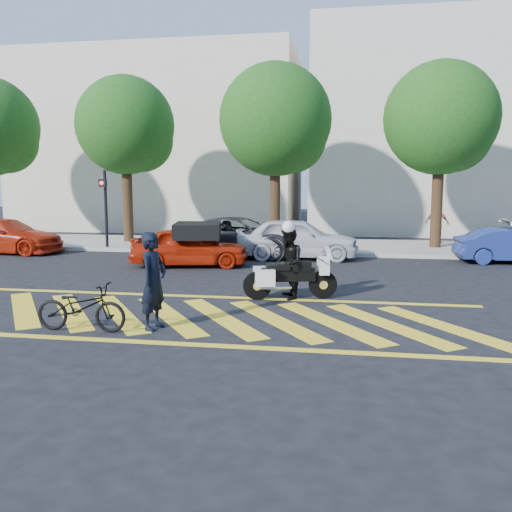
% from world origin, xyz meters
% --- Properties ---
extents(ground, '(90.00, 90.00, 0.00)m').
position_xyz_m(ground, '(0.00, 0.00, 0.00)').
color(ground, black).
rests_on(ground, ground).
extents(sidewalk, '(60.00, 5.00, 0.15)m').
position_xyz_m(sidewalk, '(0.00, 12.00, 0.07)').
color(sidewalk, '#9E998E').
rests_on(sidewalk, ground).
extents(crosswalk, '(12.33, 4.00, 0.01)m').
position_xyz_m(crosswalk, '(-0.04, 0.00, 0.00)').
color(crosswalk, yellow).
rests_on(crosswalk, ground).
extents(building_left, '(16.00, 8.00, 10.00)m').
position_xyz_m(building_left, '(-8.00, 21.00, 5.00)').
color(building_left, beige).
rests_on(building_left, ground).
extents(building_right, '(16.00, 8.00, 11.00)m').
position_xyz_m(building_right, '(9.00, 21.00, 5.50)').
color(building_right, beige).
rests_on(building_right, ground).
extents(tree_left, '(4.20, 4.20, 7.26)m').
position_xyz_m(tree_left, '(-6.37, 12.06, 4.99)').
color(tree_left, black).
rests_on(tree_left, ground).
extents(tree_center, '(4.60, 4.60, 7.56)m').
position_xyz_m(tree_center, '(0.13, 12.06, 5.10)').
color(tree_center, black).
rests_on(tree_center, ground).
extents(tree_right, '(4.40, 4.40, 7.41)m').
position_xyz_m(tree_right, '(6.63, 12.06, 5.05)').
color(tree_right, black).
rests_on(tree_right, ground).
extents(signal_pole, '(0.28, 0.43, 3.20)m').
position_xyz_m(signal_pole, '(-6.50, 9.74, 1.92)').
color(signal_pole, black).
rests_on(signal_pole, ground).
extents(officer_bike, '(0.55, 0.74, 1.83)m').
position_xyz_m(officer_bike, '(-0.54, -1.04, 0.91)').
color(officer_bike, black).
rests_on(officer_bike, ground).
extents(bicycle, '(1.73, 0.64, 0.90)m').
position_xyz_m(bicycle, '(-1.81, -1.42, 0.45)').
color(bicycle, black).
rests_on(bicycle, ground).
extents(police_motorcycle, '(2.19, 0.99, 0.99)m').
position_xyz_m(police_motorcycle, '(1.67, 1.99, 0.54)').
color(police_motorcycle, black).
rests_on(police_motorcycle, ground).
extents(officer_moto, '(0.84, 0.97, 1.71)m').
position_xyz_m(officer_moto, '(1.65, 2.00, 0.85)').
color(officer_moto, black).
rests_on(officer_moto, ground).
extents(red_convertible, '(4.03, 2.25, 1.30)m').
position_xyz_m(red_convertible, '(-2.06, 6.43, 0.65)').
color(red_convertible, '#AF1E08').
rests_on(red_convertible, ground).
extents(parked_left, '(4.66, 2.05, 1.33)m').
position_xyz_m(parked_left, '(-10.11, 8.51, 0.67)').
color(parked_left, '#B5220B').
rests_on(parked_left, ground).
extents(parked_mid_left, '(5.39, 2.89, 1.44)m').
position_xyz_m(parked_mid_left, '(-0.90, 9.20, 0.72)').
color(parked_mid_left, black).
rests_on(parked_mid_left, ground).
extents(parked_mid_right, '(4.43, 1.94, 1.48)m').
position_xyz_m(parked_mid_right, '(1.24, 8.72, 0.74)').
color(parked_mid_right, silver).
rests_on(parked_mid_right, ground).
extents(parked_right, '(3.71, 1.55, 1.19)m').
position_xyz_m(parked_right, '(8.52, 8.91, 0.60)').
color(parked_right, navy).
rests_on(parked_right, ground).
extents(pedestrian_right, '(1.07, 0.86, 1.69)m').
position_xyz_m(pedestrian_right, '(6.77, 13.42, 1.00)').
color(pedestrian_right, '#9D5447').
rests_on(pedestrian_right, sidewalk).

